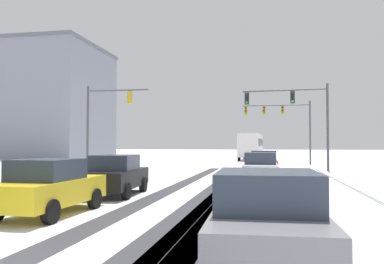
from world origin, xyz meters
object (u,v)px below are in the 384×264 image
at_px(car_white_second, 261,168).
at_px(office_building_far_left_block, 19,103).
at_px(car_yellow_cab_fourth, 49,187).
at_px(car_grey_fifth, 267,220).
at_px(traffic_signal_near_left, 104,114).
at_px(bus_oncoming, 251,145).
at_px(car_red_lead, 264,163).
at_px(car_black_third, 116,175).
at_px(traffic_signal_near_right, 297,109).
at_px(traffic_signal_far_right, 282,118).

relative_size(car_white_second, office_building_far_left_block, 0.16).
bearing_deg(car_yellow_cab_fourth, car_grey_fifth, -33.48).
distance_m(traffic_signal_near_left, car_yellow_cab_fourth, 19.05).
xyz_separation_m(car_yellow_cab_fourth, bus_oncoming, (4.24, 42.66, 1.18)).
xyz_separation_m(car_red_lead, car_yellow_cab_fourth, (-6.05, -16.06, 0.00)).
xyz_separation_m(traffic_signal_near_left, car_yellow_cab_fourth, (5.87, -17.78, -3.54)).
relative_size(car_white_second, car_black_third, 0.98).
distance_m(traffic_signal_near_left, car_white_second, 14.26).
height_order(traffic_signal_near_left, car_white_second, traffic_signal_near_left).
distance_m(traffic_signal_near_right, bus_oncoming, 23.28).
height_order(traffic_signal_far_right, bus_oncoming, traffic_signal_far_right).
distance_m(traffic_signal_near_left, car_red_lead, 12.56).
distance_m(traffic_signal_near_left, car_grey_fifth, 25.28).
bearing_deg(car_white_second, bus_oncoming, 93.01).
distance_m(traffic_signal_near_left, bus_oncoming, 26.96).
xyz_separation_m(traffic_signal_far_right, car_red_lead, (-1.81, -15.71, -4.00)).
height_order(car_white_second, car_grey_fifth, same).
relative_size(traffic_signal_far_right, car_white_second, 1.69).
distance_m(car_black_third, car_yellow_cab_fourth, 4.61).
bearing_deg(traffic_signal_near_right, car_red_lead, -122.21).
bearing_deg(traffic_signal_near_right, car_grey_fifth, -95.32).
bearing_deg(traffic_signal_far_right, car_yellow_cab_fourth, -103.90).
relative_size(car_red_lead, car_yellow_cab_fourth, 0.99).
relative_size(traffic_signal_near_left, car_red_lead, 1.58).
height_order(traffic_signal_near_left, car_black_third, traffic_signal_near_left).
height_order(traffic_signal_far_right, traffic_signal_near_right, same).
bearing_deg(car_white_second, car_grey_fifth, -88.78).
bearing_deg(car_yellow_cab_fourth, bus_oncoming, 84.32).
bearing_deg(traffic_signal_far_right, traffic_signal_near_left, -134.47).
bearing_deg(car_red_lead, traffic_signal_near_left, 171.82).
bearing_deg(car_yellow_cab_fourth, traffic_signal_near_left, 108.28).
relative_size(car_yellow_cab_fourth, office_building_far_left_block, 0.16).
bearing_deg(car_yellow_cab_fourth, car_black_third, 86.82).
relative_size(car_red_lead, car_black_third, 0.98).
bearing_deg(traffic_signal_near_right, car_yellow_cab_fourth, -113.06).
xyz_separation_m(traffic_signal_far_right, car_white_second, (-1.94, -21.17, -4.00)).
distance_m(traffic_signal_far_right, car_black_third, 28.50).
xyz_separation_m(car_white_second, car_grey_fifth, (0.31, -14.73, 0.00)).
bearing_deg(office_building_far_left_block, bus_oncoming, -2.93).
relative_size(car_red_lead, car_white_second, 1.00).
height_order(traffic_signal_near_right, office_building_far_left_block, office_building_far_left_block).
xyz_separation_m(car_red_lead, car_black_third, (-5.80, -11.47, 0.00)).
bearing_deg(car_white_second, car_black_third, -133.40).
height_order(traffic_signal_far_right, car_red_lead, traffic_signal_far_right).
bearing_deg(car_grey_fifth, traffic_signal_far_right, 87.41).
xyz_separation_m(traffic_signal_near_left, car_red_lead, (11.93, -1.71, -3.54)).
xyz_separation_m(traffic_signal_far_right, office_building_far_left_block, (-38.80, 12.69, 3.51)).
distance_m(car_red_lead, office_building_far_left_block, 47.23).
height_order(traffic_signal_near_right, bus_oncoming, traffic_signal_near_right).
relative_size(traffic_signal_near_right, car_white_second, 1.58).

